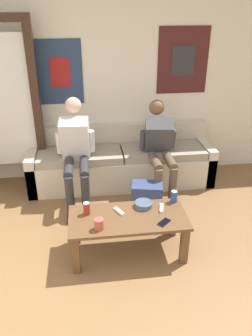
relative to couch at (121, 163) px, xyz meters
The scene contains 14 objects.
ground_plane 2.40m from the couch, 94.37° to the right, with size 18.00×18.00×0.00m, color brown.
wall_back 1.07m from the couch, 117.55° to the left, with size 10.00×0.07×2.55m.
couch is the anchor object (origin of this frame).
coffee_table 1.46m from the couch, 94.15° to the right, with size 1.12×0.54×0.42m.
person_seated_adult 0.79m from the couch, 149.69° to the right, with size 0.47×0.92×1.24m.
person_seated_teen 0.65m from the couch, 34.16° to the right, with size 0.47×0.94×1.15m.
backpack 0.82m from the couch, 74.84° to the right, with size 0.40×0.33×0.37m.
ceramic_bowl 1.32m from the couch, 86.88° to the right, with size 0.18×0.18×0.05m.
pillar_candle 1.67m from the couch, 103.51° to the right, with size 0.09×0.09×0.12m.
drink_can_blue 1.33m from the couch, 72.60° to the right, with size 0.07×0.07×0.12m.
drink_can_red 1.46m from the couch, 109.85° to the right, with size 0.07×0.07×0.12m.
game_controller_near_left 1.39m from the couch, 97.67° to the right, with size 0.10×0.14×0.03m.
game_controller_near_right 1.40m from the couch, 80.14° to the right, with size 0.07×0.15×0.03m.
cell_phone 1.62m from the couch, 82.43° to the right, with size 0.15×0.14×0.01m.
Camera 1 is at (-0.28, -1.63, 2.22)m, focal length 35.00 mm.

